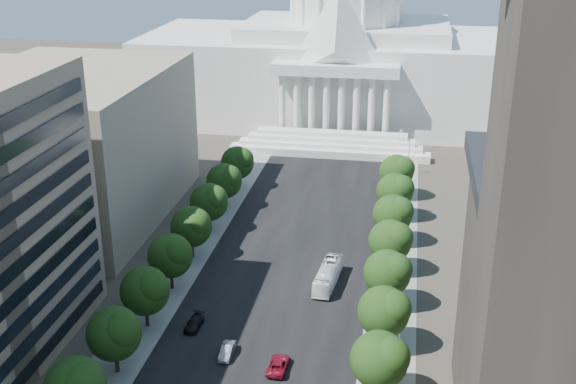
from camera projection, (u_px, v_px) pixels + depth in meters
The scene contains 27 objects.
road_asphalt at pixel (294, 250), 136.27m from camera, with size 30.00×260.00×0.01m, color black.
sidewalk_left at pixel (197, 243), 139.26m from camera, with size 8.00×260.00×0.02m, color gray.
sidewalk_right at pixel (395, 258), 133.28m from camera, with size 8.00×260.00×0.02m, color gray.
capitol at pixel (345, 52), 215.93m from camera, with size 120.00×56.00×73.00m.
office_block_left_far at pixel (71, 145), 147.50m from camera, with size 38.00×52.00×30.00m, color gray.
tree_l_d at pixel (116, 333), 98.00m from camera, with size 7.79×7.60×9.97m.
tree_l_e at pixel (146, 290), 109.00m from camera, with size 7.79×7.60×9.97m.
tree_l_f at pixel (172, 255), 120.01m from camera, with size 7.79×7.60×9.97m.
tree_l_g at pixel (193, 226), 131.01m from camera, with size 7.79×7.60×9.97m.
tree_l_h at pixel (210, 201), 142.01m from camera, with size 7.79×7.60×9.97m.
tree_l_i at pixel (225, 180), 153.01m from camera, with size 7.79×7.60×9.97m.
tree_l_j at pixel (239, 162), 164.01m from camera, with size 7.79×7.60×9.97m.
tree_r_d at pixel (382, 359), 92.33m from camera, with size 7.79×7.60×9.97m.
tree_r_e at pixel (386, 311), 103.33m from camera, with size 7.79×7.60×9.97m.
tree_r_f at pixel (389, 272), 114.33m from camera, with size 7.79×7.60×9.97m.
tree_r_g at pixel (392, 240), 125.34m from camera, with size 7.79×7.60×9.97m.
tree_r_h at pixel (394, 213), 136.34m from camera, with size 7.79×7.60×9.97m.
tree_r_i at pixel (396, 191), 147.34m from camera, with size 7.79×7.60×9.97m.
tree_r_j at pixel (398, 171), 158.34m from camera, with size 7.79×7.60×9.97m.
streetlight_c at pixel (397, 315), 103.50m from camera, with size 2.61×0.44×9.00m.
streetlight_d at pixel (401, 241), 126.42m from camera, with size 2.61×0.44×9.00m.
streetlight_e at pixel (404, 190), 149.34m from camera, with size 2.61×0.44×9.00m.
streetlight_f at pixel (406, 153), 172.26m from camera, with size 2.61×0.44×9.00m.
car_silver at pixel (227, 351), 103.86m from camera, with size 1.66×4.75×1.56m, color #9C9EA3.
car_red at pixel (278, 365), 100.69m from camera, with size 2.63×5.69×1.58m, color maroon.
car_dark_b at pixel (194, 323), 110.87m from camera, with size 2.10×5.16×1.50m, color black.
city_bus at pixel (328, 276), 123.25m from camera, with size 2.85×12.20×3.40m, color white.
Camera 1 is at (19.71, -31.15, 60.22)m, focal length 45.00 mm.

